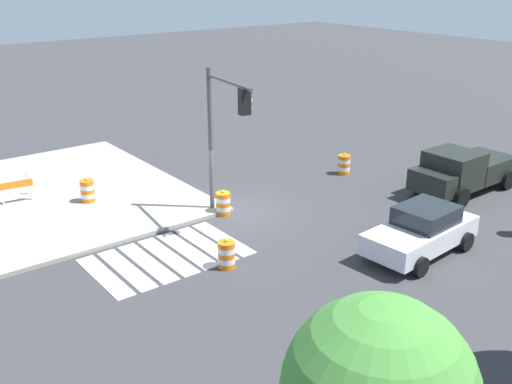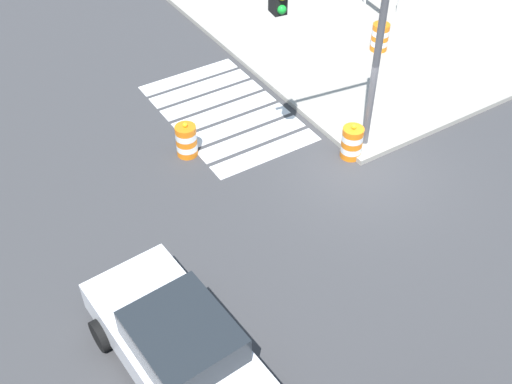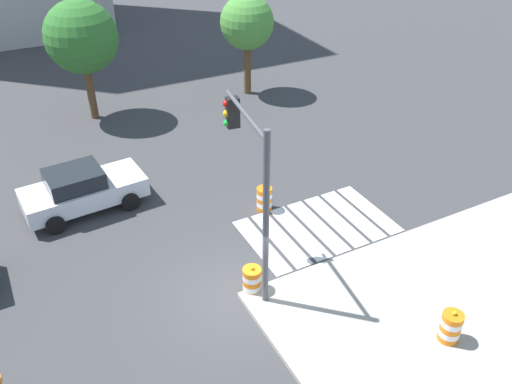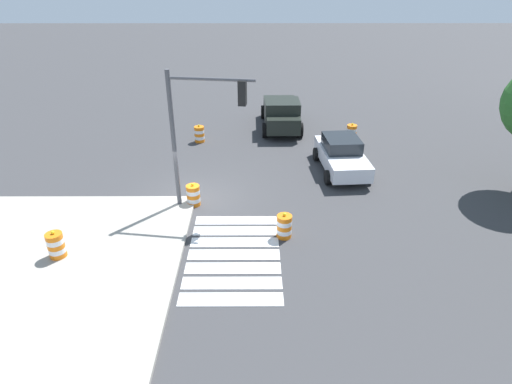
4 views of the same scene
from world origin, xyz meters
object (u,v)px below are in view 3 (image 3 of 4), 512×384
at_px(traffic_barrel_near_corner, 252,281).
at_px(traffic_barrel_median_far, 264,199).
at_px(traffic_light_pole, 251,170).
at_px(street_tree_streetside_near, 81,37).
at_px(street_tree_streetside_mid, 247,23).
at_px(sports_car, 82,189).
at_px(traffic_barrel_on_sidewalk, 451,327).

height_order(traffic_barrel_near_corner, traffic_barrel_median_far, same).
height_order(traffic_barrel_near_corner, traffic_light_pole, traffic_light_pole).
relative_size(street_tree_streetside_near, street_tree_streetside_mid, 1.10).
bearing_deg(sports_car, street_tree_streetside_mid, 33.91).
bearing_deg(sports_car, traffic_light_pole, -59.36).
relative_size(traffic_barrel_on_sidewalk, street_tree_streetside_near, 0.18).
bearing_deg(traffic_light_pole, street_tree_streetside_mid, 63.56).
xyz_separation_m(traffic_light_pole, street_tree_streetside_near, (-1.48, 13.76, 0.02)).
bearing_deg(street_tree_streetside_mid, sports_car, -146.09).
xyz_separation_m(traffic_barrel_on_sidewalk, street_tree_streetside_near, (-4.97, 18.47, 3.33)).
xyz_separation_m(traffic_barrel_median_far, street_tree_streetside_mid, (4.36, 9.93, 3.24)).
height_order(traffic_barrel_median_far, street_tree_streetside_near, street_tree_streetside_near).
bearing_deg(traffic_light_pole, street_tree_streetside_near, 96.15).
relative_size(traffic_barrel_near_corner, traffic_barrel_on_sidewalk, 1.00).
relative_size(traffic_barrel_on_sidewalk, traffic_light_pole, 0.19).
relative_size(sports_car, traffic_barrel_on_sidewalk, 4.34).
height_order(sports_car, street_tree_streetside_mid, street_tree_streetside_mid).
xyz_separation_m(traffic_barrel_near_corner, traffic_barrel_median_far, (2.38, 3.64, 0.00)).
distance_m(sports_car, street_tree_streetside_near, 8.46).
distance_m(sports_car, traffic_barrel_on_sidewalk, 13.05).
xyz_separation_m(traffic_barrel_near_corner, traffic_light_pole, (0.27, 0.56, 3.46)).
xyz_separation_m(sports_car, street_tree_streetside_near, (2.19, 7.56, 3.12)).
relative_size(sports_car, traffic_light_pole, 0.80).
distance_m(traffic_barrel_median_far, street_tree_streetside_near, 11.79).
distance_m(traffic_barrel_on_sidewalk, street_tree_streetside_near, 19.41).
bearing_deg(traffic_barrel_median_far, traffic_light_pole, -124.42).
bearing_deg(traffic_light_pole, traffic_barrel_median_far, 55.58).
bearing_deg(street_tree_streetside_mid, traffic_barrel_median_far, -113.69).
relative_size(traffic_light_pole, street_tree_streetside_mid, 1.08).
relative_size(traffic_barrel_near_corner, street_tree_streetside_near, 0.18).
bearing_deg(street_tree_streetside_mid, traffic_barrel_on_sidewalk, -99.55).
bearing_deg(traffic_barrel_on_sidewalk, street_tree_streetside_near, 105.07).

